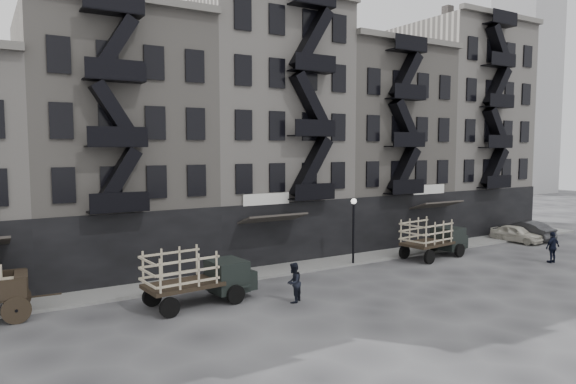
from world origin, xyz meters
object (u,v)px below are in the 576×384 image
car_east (516,234)px  pedestrian_mid (294,283)px  policeman (553,247)px  car_far (524,230)px  stake_truck_west (198,273)px  stake_truck_east (434,235)px

car_east → pedestrian_mid: bearing=-175.2°
car_east → policeman: (-4.45, -5.73, 0.34)m
pedestrian_mid → policeman: policeman is taller
car_far → policeman: policeman is taller
stake_truck_west → policeman: 23.22m
stake_truck_east → car_east: stake_truck_east is taller
pedestrian_mid → policeman: bearing=137.9°
pedestrian_mid → car_east: bearing=152.7°
stake_truck_west → car_far: bearing=-0.3°
stake_truck_west → car_far: stake_truck_west is taller
stake_truck_west → policeman: (22.95, -3.52, -0.52)m
policeman → car_far: bearing=-129.6°
car_east → pedestrian_mid: size_ratio=2.04×
stake_truck_west → car_far: 29.07m
stake_truck_west → policeman: bearing=-14.1°
car_far → policeman: 8.55m
stake_truck_west → car_east: 27.50m
stake_truck_east → policeman: (5.38, -5.08, -0.51)m
stake_truck_east → car_east: size_ratio=1.40×
pedestrian_mid → policeman: size_ratio=0.96×
car_east → policeman: bearing=-133.5°
car_east → stake_truck_east: bearing=178.1°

